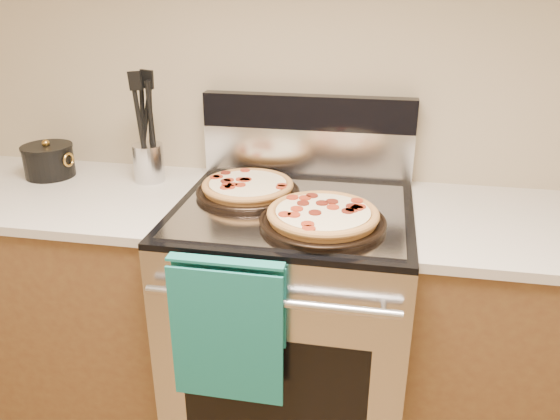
% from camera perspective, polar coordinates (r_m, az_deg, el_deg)
% --- Properties ---
extents(wall_back, '(4.00, 0.00, 4.00)m').
position_cam_1_polar(wall_back, '(1.98, 3.23, 15.81)').
color(wall_back, tan).
rests_on(wall_back, ground).
extents(range_body, '(0.76, 0.68, 0.90)m').
position_cam_1_polar(range_body, '(1.98, 1.25, -12.35)').
color(range_body, '#B7B7BC').
rests_on(range_body, ground).
extents(oven_window, '(0.56, 0.01, 0.40)m').
position_cam_1_polar(oven_window, '(1.72, -0.69, -18.71)').
color(oven_window, black).
rests_on(oven_window, range_body).
extents(cooktop, '(0.76, 0.68, 0.02)m').
position_cam_1_polar(cooktop, '(1.76, 1.38, -0.02)').
color(cooktop, black).
rests_on(cooktop, range_body).
extents(backsplash_lower, '(0.76, 0.06, 0.18)m').
position_cam_1_polar(backsplash_lower, '(2.01, 2.86, 6.01)').
color(backsplash_lower, silver).
rests_on(backsplash_lower, cooktop).
extents(backsplash_upper, '(0.76, 0.06, 0.12)m').
position_cam_1_polar(backsplash_upper, '(1.97, 2.95, 10.19)').
color(backsplash_upper, black).
rests_on(backsplash_upper, backsplash_lower).
extents(oven_handle, '(0.70, 0.03, 0.03)m').
position_cam_1_polar(oven_handle, '(1.48, -1.07, -9.57)').
color(oven_handle, silver).
rests_on(oven_handle, range_body).
extents(dish_towel, '(0.32, 0.05, 0.42)m').
position_cam_1_polar(dish_towel, '(1.56, -5.46, -12.18)').
color(dish_towel, '#198070').
rests_on(dish_towel, oven_handle).
extents(foil_sheet, '(0.70, 0.55, 0.01)m').
position_cam_1_polar(foil_sheet, '(1.72, 1.22, -0.01)').
color(foil_sheet, gray).
rests_on(foil_sheet, cooktop).
extents(cabinet_left, '(1.00, 0.62, 0.88)m').
position_cam_1_polar(cabinet_left, '(2.30, -21.11, -8.96)').
color(cabinet_left, brown).
rests_on(cabinet_left, ground).
extents(countertop_left, '(1.02, 0.64, 0.03)m').
position_cam_1_polar(countertop_left, '(2.10, -22.85, 1.66)').
color(countertop_left, beige).
rests_on(countertop_left, cabinet_left).
extents(cabinet_right, '(1.00, 0.62, 0.88)m').
position_cam_1_polar(cabinet_right, '(2.09, 26.68, -13.43)').
color(cabinet_right, brown).
rests_on(cabinet_right, ground).
extents(pepperoni_pizza_back, '(0.36, 0.36, 0.05)m').
position_cam_1_polar(pepperoni_pizza_back, '(1.84, -3.39, 2.32)').
color(pepperoni_pizza_back, '#A56F32').
rests_on(pepperoni_pizza_back, foil_sheet).
extents(pepperoni_pizza_front, '(0.48, 0.48, 0.05)m').
position_cam_1_polar(pepperoni_pizza_front, '(1.61, 4.49, -0.75)').
color(pepperoni_pizza_front, '#A56F32').
rests_on(pepperoni_pizza_front, foil_sheet).
extents(utensil_crock, '(0.13, 0.13, 0.14)m').
position_cam_1_polar(utensil_crock, '(2.05, -13.56, 4.82)').
color(utensil_crock, silver).
rests_on(utensil_crock, countertop_left).
extents(saucepan, '(0.21, 0.21, 0.11)m').
position_cam_1_polar(saucepan, '(2.22, -22.99, 4.63)').
color(saucepan, black).
rests_on(saucepan, countertop_left).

